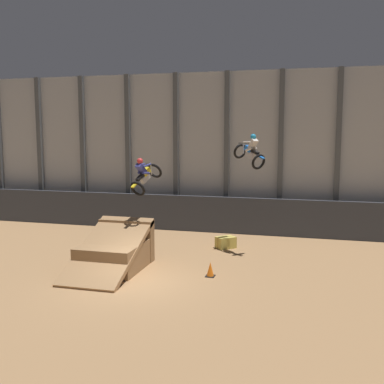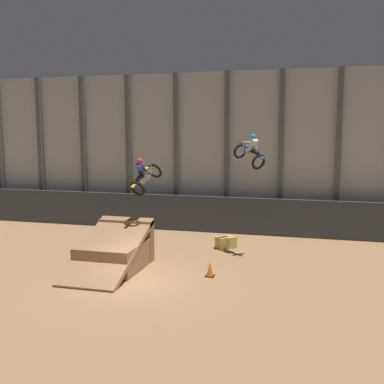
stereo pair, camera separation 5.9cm
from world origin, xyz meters
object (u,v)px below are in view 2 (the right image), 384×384
dirt_ramp (116,251)px  rider_bike_left_air (145,175)px  traffic_cone_near_ramp (210,269)px  rider_bike_right_air (250,152)px  hay_bale_trackside (226,242)px

dirt_ramp → rider_bike_left_air: rider_bike_left_air is taller
dirt_ramp → traffic_cone_near_ramp: size_ratio=7.46×
rider_bike_right_air → traffic_cone_near_ramp: 6.03m
rider_bike_left_air → hay_bale_trackside: 5.48m
traffic_cone_near_ramp → dirt_ramp: bearing=177.1°
rider_bike_right_air → traffic_cone_near_ramp: rider_bike_right_air is taller
dirt_ramp → rider_bike_right_air: size_ratio=2.53×
rider_bike_right_air → dirt_ramp: bearing=169.5°
rider_bike_left_air → dirt_ramp: bearing=-102.9°
traffic_cone_near_ramp → hay_bale_trackside: bearing=92.8°
rider_bike_right_air → traffic_cone_near_ramp: size_ratio=2.95×
rider_bike_left_air → hay_bale_trackside: rider_bike_left_air is taller
dirt_ramp → traffic_cone_near_ramp: dirt_ramp is taller
rider_bike_left_air → hay_bale_trackside: size_ratio=1.76×
rider_bike_left_air → hay_bale_trackside: bearing=60.5°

